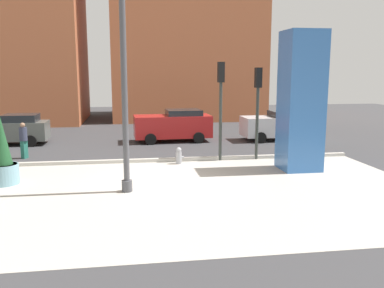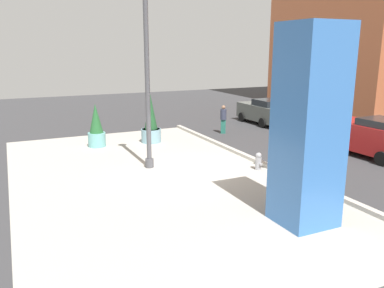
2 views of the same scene
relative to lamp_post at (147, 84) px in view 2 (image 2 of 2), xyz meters
name	(u,v)px [view 2 (image 2 of 2)]	position (x,y,z in m)	size (l,w,h in m)	color
ground_plane	(274,161)	(1.41, 5.47, -3.56)	(60.00, 60.00, 0.00)	#38383A
plaza_pavement	(149,179)	(1.41, -0.53, -3.56)	(18.00, 10.00, 0.02)	#ADA89E
curb_strip	(258,161)	(1.41, 4.59, -3.48)	(18.00, 0.24, 0.16)	#B7B2A8
lamp_post	(147,84)	(0.00, 0.00, 0.00)	(0.44, 0.44, 7.30)	#4C4C51
art_pillar_blue	(309,127)	(7.09, 2.28, -0.73)	(1.54, 1.54, 5.67)	#3870BC
potted_plant_near_right	(96,128)	(-4.68, -1.24, -2.58)	(0.90, 0.90, 2.23)	#6BB2B2
potted_plant_mid_plaza	(151,123)	(-4.43, 1.63, -2.52)	(1.07, 1.07, 2.63)	#7AA8B7
fire_hydrant	(258,161)	(2.26, 4.03, -3.19)	(0.36, 0.26, 0.75)	#99999E
traffic_light_far_side	(303,103)	(4.23, 4.51, -0.53)	(0.28, 0.42, 4.47)	#333833
traffic_light_corner	(339,114)	(5.96, 4.51, -0.68)	(0.28, 0.42, 4.22)	#333833
car_far_lane	(372,136)	(2.67, 10.12, -2.61)	(4.51, 2.24, 1.86)	red
car_curb_west	(264,111)	(-6.38, 10.32, -2.71)	(4.00, 1.94, 1.70)	#565B56
pedestrian_crossing	(223,118)	(-4.81, 6.32, -2.62)	(0.48, 0.48, 1.70)	#236656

